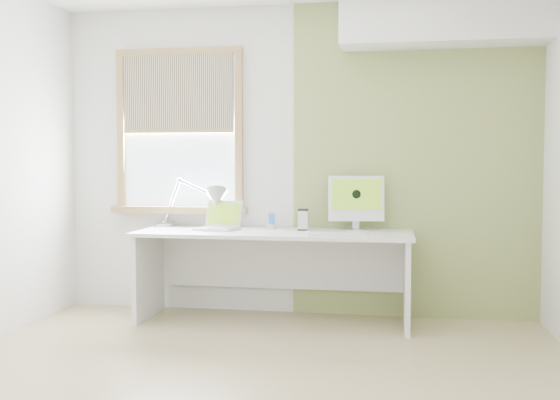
% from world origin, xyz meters
% --- Properties ---
extents(room, '(4.04, 3.54, 2.64)m').
position_xyz_m(room, '(0.00, 0.00, 1.30)').
color(room, tan).
rests_on(room, ground).
extents(accent_wall, '(2.00, 0.02, 2.60)m').
position_xyz_m(accent_wall, '(1.00, 1.74, 1.30)').
color(accent_wall, '#8A924D').
rests_on(accent_wall, room).
extents(soffit, '(1.60, 0.40, 0.42)m').
position_xyz_m(soffit, '(1.20, 1.57, 2.40)').
color(soffit, white).
rests_on(soffit, room).
extents(window, '(1.20, 0.14, 1.42)m').
position_xyz_m(window, '(-1.00, 1.71, 1.54)').
color(window, '#9A7B46').
rests_on(window, room).
extents(desk, '(2.20, 0.70, 0.73)m').
position_xyz_m(desk, '(-0.11, 1.44, 0.53)').
color(desk, silver).
rests_on(desk, room).
extents(desk_lamp, '(0.72, 0.37, 0.42)m').
position_xyz_m(desk_lamp, '(-0.72, 1.57, 0.95)').
color(desk_lamp, '#B3B5B8').
rests_on(desk_lamp, desk).
extents(laptop, '(0.39, 0.35, 0.23)m').
position_xyz_m(laptop, '(-0.57, 1.46, 0.79)').
color(laptop, '#B3B5B8').
rests_on(laptop, desk).
extents(phone_dock, '(0.09, 0.09, 0.14)m').
position_xyz_m(phone_dock, '(-0.16, 1.58, 0.77)').
color(phone_dock, '#B3B5B8').
rests_on(phone_dock, desk).
extents(external_drive, '(0.09, 0.14, 0.17)m').
position_xyz_m(external_drive, '(0.11, 1.54, 0.82)').
color(external_drive, '#B3B5B8').
rests_on(external_drive, desk).
extents(imac, '(0.46, 0.17, 0.44)m').
position_xyz_m(imac, '(0.53, 1.59, 0.98)').
color(imac, '#B3B5B8').
rests_on(imac, desk).
extents(keyboard, '(0.45, 0.14, 0.02)m').
position_xyz_m(keyboard, '(0.42, 1.15, 0.74)').
color(keyboard, white).
rests_on(keyboard, desk).
extents(mouse, '(0.09, 0.11, 0.03)m').
position_xyz_m(mouse, '(0.19, 1.25, 0.74)').
color(mouse, white).
rests_on(mouse, desk).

